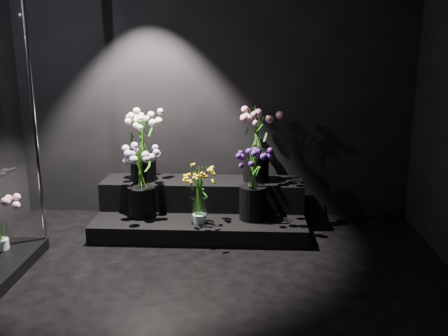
{
  "coord_description": "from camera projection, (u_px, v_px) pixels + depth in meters",
  "views": [
    {
      "loc": [
        0.36,
        -3.03,
        1.79
      ],
      "look_at": [
        0.15,
        1.2,
        0.7
      ],
      "focal_mm": 40.0,
      "sensor_mm": 36.0,
      "label": 1
    }
  ],
  "objects": [
    {
      "name": "bouquet_orange_bells",
      "position": [
        199.0,
        194.0,
        4.51
      ],
      "size": [
        0.3,
        0.3,
        0.54
      ],
      "rotation": [
        0.0,
        0.0,
        0.3
      ],
      "color": "white",
      "rests_on": "display_riser"
    },
    {
      "name": "bouquet_pink_roses",
      "position": [
        257.0,
        139.0,
        4.83
      ],
      "size": [
        0.5,
        0.5,
        0.73
      ],
      "rotation": [
        0.0,
        0.0,
        -0.42
      ],
      "color": "black",
      "rests_on": "display_riser"
    },
    {
      "name": "bouquet_cream_roses",
      "position": [
        142.0,
        141.0,
        4.85
      ],
      "size": [
        0.47,
        0.47,
        0.7
      ],
      "rotation": [
        0.0,
        0.0,
        -0.3
      ],
      "color": "black",
      "rests_on": "display_riser"
    },
    {
      "name": "display_riser",
      "position": [
        202.0,
        208.0,
        4.9
      ],
      "size": [
        1.98,
        0.88,
        0.44
      ],
      "color": "black",
      "rests_on": "floor"
    },
    {
      "name": "floor",
      "position": [
        193.0,
        311.0,
        3.39
      ],
      "size": [
        4.0,
        4.0,
        0.0
      ],
      "primitive_type": "plane",
      "color": "black",
      "rests_on": "ground"
    },
    {
      "name": "wall_back",
      "position": [
        213.0,
        80.0,
        4.98
      ],
      "size": [
        4.0,
        0.0,
        4.0
      ],
      "primitive_type": "plane",
      "rotation": [
        1.57,
        0.0,
        0.0
      ],
      "color": "black",
      "rests_on": "floor"
    },
    {
      "name": "bouquet_lilac",
      "position": [
        141.0,
        178.0,
        4.66
      ],
      "size": [
        0.36,
        0.36,
        0.68
      ],
      "rotation": [
        0.0,
        0.0,
        0.05
      ],
      "color": "black",
      "rests_on": "display_riser"
    },
    {
      "name": "bouquet_purple",
      "position": [
        253.0,
        181.0,
        4.58
      ],
      "size": [
        0.38,
        0.38,
        0.67
      ],
      "rotation": [
        0.0,
        0.0,
        -0.17
      ],
      "color": "black",
      "rests_on": "display_riser"
    },
    {
      "name": "wall_front",
      "position": [
        85.0,
        221.0,
        1.11
      ],
      "size": [
        4.0,
        0.0,
        4.0
      ],
      "primitive_type": "plane",
      "rotation": [
        -1.57,
        0.0,
        0.0
      ],
      "color": "black",
      "rests_on": "floor"
    }
  ]
}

